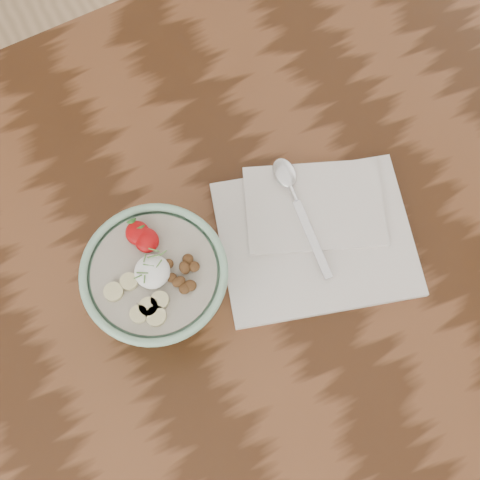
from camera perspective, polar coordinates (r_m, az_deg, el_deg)
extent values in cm
cube|color=#381E0E|center=(97.68, -9.00, -3.65)|extent=(160.00, 90.00, 4.00)
cylinder|color=#4C2D19|center=(162.98, 11.55, 15.41)|extent=(7.00, 7.00, 71.00)
cylinder|color=#88B899|center=(94.03, -6.67, -4.51)|extent=(8.31, 8.31, 1.19)
torus|color=#88B899|center=(84.79, -7.39, -2.78)|extent=(18.90, 18.90, 1.09)
cylinder|color=#B1A693|center=(85.35, -7.34, -2.90)|extent=(16.03, 16.03, 0.99)
ellipsoid|color=white|center=(84.04, -7.50, -2.69)|extent=(4.52, 4.52, 2.49)
ellipsoid|color=#A5070A|center=(85.47, -7.98, -0.02)|extent=(3.13, 3.45, 1.72)
cone|color=#286623|center=(85.71, -8.40, 0.83)|extent=(1.40, 1.03, 1.52)
ellipsoid|color=#A5070A|center=(85.98, -8.73, 0.59)|extent=(3.09, 3.40, 1.70)
cone|color=#286623|center=(86.24, -9.14, 1.43)|extent=(1.40, 1.03, 1.52)
cylinder|color=#CDC287|center=(82.96, -7.18, -6.46)|extent=(2.54, 2.54, 0.70)
cylinder|color=#CDC287|center=(83.31, -8.63, -6.27)|extent=(2.25, 2.25, 0.70)
cylinder|color=#CDC287|center=(83.36, -7.81, -5.67)|extent=(2.41, 2.41, 0.70)
cylinder|color=#CDC287|center=(83.40, -6.86, -5.12)|extent=(2.28, 2.28, 0.70)
cylinder|color=#CDC287|center=(84.58, -9.45, -3.53)|extent=(2.26, 2.26, 0.70)
cylinder|color=#CDC287|center=(84.55, -10.74, -4.37)|extent=(2.44, 2.44, 0.70)
ellipsoid|color=brown|center=(84.54, -6.13, -2.04)|extent=(1.86, 1.85, 0.84)
ellipsoid|color=brown|center=(83.56, -5.24, -3.56)|extent=(1.83, 1.44, 1.09)
ellipsoid|color=brown|center=(83.40, -4.28, -3.90)|extent=(2.15, 2.09, 0.98)
ellipsoid|color=brown|center=(84.10, -3.94, -2.28)|extent=(1.51, 1.50, 0.92)
ellipsoid|color=brown|center=(83.43, -4.83, -4.11)|extent=(1.46, 1.61, 1.06)
ellipsoid|color=brown|center=(83.96, -5.85, -3.22)|extent=(1.79, 1.78, 0.67)
ellipsoid|color=brown|center=(83.37, -4.73, -4.14)|extent=(1.79, 1.69, 1.15)
ellipsoid|color=brown|center=(84.02, -4.75, -2.37)|extent=(1.53, 1.88, 1.28)
ellipsoid|color=brown|center=(84.47, -4.47, -1.62)|extent=(1.82, 1.79, 0.84)
cylinder|color=#4E7B34|center=(82.90, -8.71, -3.12)|extent=(1.11, 0.23, 0.22)
cylinder|color=#4E7B34|center=(83.15, -7.81, -2.16)|extent=(1.23, 1.01, 0.23)
cylinder|color=#4E7B34|center=(83.43, -6.58, -1.11)|extent=(1.13, 0.37, 0.22)
cylinder|color=#4E7B34|center=(83.50, -8.12, -1.54)|extent=(0.81, 0.92, 0.22)
cylinder|color=#4E7B34|center=(82.96, -8.32, -2.79)|extent=(1.35, 0.90, 0.23)
cylinder|color=#4E7B34|center=(83.41, -7.05, -1.30)|extent=(1.29, 0.50, 0.22)
cylinder|color=#4E7B34|center=(83.69, -7.35, -0.85)|extent=(1.14, 1.15, 0.23)
cylinder|color=#4E7B34|center=(82.69, -8.16, -3.33)|extent=(0.65, 0.98, 0.22)
cylinder|color=#4E7B34|center=(83.04, -6.93, -2.03)|extent=(1.17, 0.78, 0.22)
cylinder|color=#4E7B34|center=(83.46, -7.56, -1.40)|extent=(1.11, 0.37, 0.22)
cube|color=silver|center=(96.53, 6.48, 0.12)|extent=(32.63, 29.18, 1.05)
cube|color=silver|center=(97.44, 6.38, 2.88)|extent=(23.72, 20.44, 0.63)
cube|color=silver|center=(95.01, 6.18, 0.08)|extent=(2.78, 12.39, 0.38)
cylinder|color=silver|center=(97.31, 4.47, 4.17)|extent=(1.17, 3.29, 0.75)
ellipsoid|color=silver|center=(98.32, 3.81, 5.75)|extent=(3.90, 5.31, 1.02)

